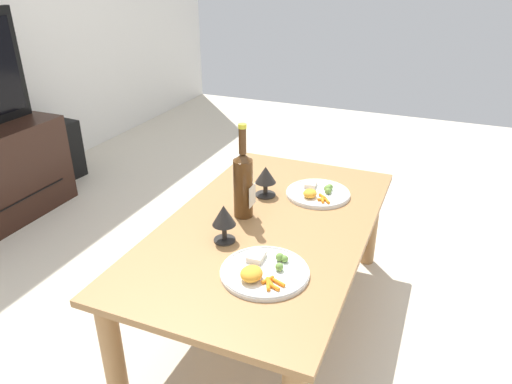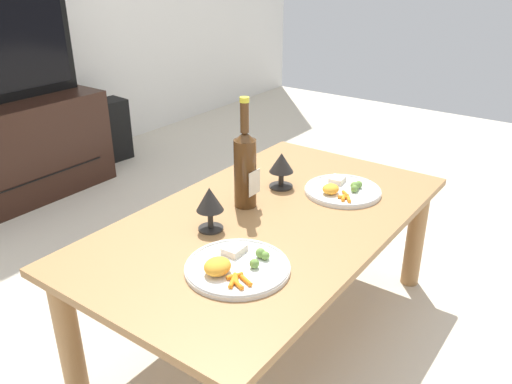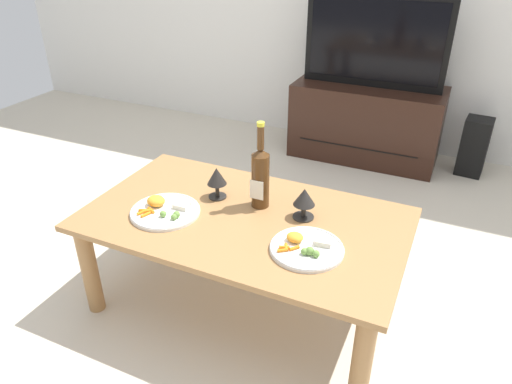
% 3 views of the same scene
% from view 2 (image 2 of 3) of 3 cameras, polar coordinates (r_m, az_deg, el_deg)
% --- Properties ---
extents(ground_plane, '(6.40, 6.40, 0.00)m').
position_cam_2_polar(ground_plane, '(1.93, 1.26, -14.82)').
color(ground_plane, beige).
extents(dining_table, '(1.30, 0.74, 0.46)m').
position_cam_2_polar(dining_table, '(1.71, 1.37, -4.85)').
color(dining_table, '#9E7042').
rests_on(dining_table, ground_plane).
extents(tv_stand, '(1.02, 0.45, 0.53)m').
position_cam_2_polar(tv_stand, '(3.08, -25.59, 3.99)').
color(tv_stand, black).
rests_on(tv_stand, ground_plane).
extents(floor_speaker, '(0.18, 0.18, 0.39)m').
position_cam_2_polar(floor_speaker, '(3.51, -15.48, 6.68)').
color(floor_speaker, black).
rests_on(floor_speaker, ground_plane).
extents(wine_bottle, '(0.07, 0.08, 0.37)m').
position_cam_2_polar(wine_bottle, '(1.69, -1.21, 2.88)').
color(wine_bottle, '#4C2D14').
rests_on(wine_bottle, dining_table).
extents(goblet_left, '(0.08, 0.08, 0.14)m').
position_cam_2_polar(goblet_left, '(1.56, -5.12, -1.05)').
color(goblet_left, black).
rests_on(goblet_left, dining_table).
extents(goblet_right, '(0.09, 0.09, 0.13)m').
position_cam_2_polar(goblet_right, '(1.85, 2.82, 3.02)').
color(goblet_right, black).
rests_on(goblet_right, dining_table).
extents(dinner_plate_left, '(0.29, 0.29, 0.05)m').
position_cam_2_polar(dinner_plate_left, '(1.40, -2.24, -8.18)').
color(dinner_plate_left, white).
rests_on(dinner_plate_left, dining_table).
extents(dinner_plate_right, '(0.27, 0.27, 0.05)m').
position_cam_2_polar(dinner_plate_right, '(1.86, 9.48, 0.24)').
color(dinner_plate_right, white).
rests_on(dinner_plate_right, dining_table).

